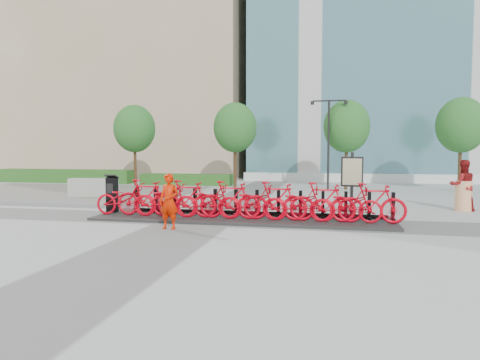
% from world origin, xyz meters
% --- Properties ---
extents(ground, '(120.00, 120.00, 0.00)m').
position_xyz_m(ground, '(0.00, 0.00, 0.00)').
color(ground, '#A6A6A6').
extents(tan_building, '(26.00, 16.00, 30.00)m').
position_xyz_m(tan_building, '(-16.00, 26.00, 15.00)').
color(tan_building, tan).
rests_on(tan_building, ground).
extents(glass_building, '(32.00, 16.00, 24.00)m').
position_xyz_m(glass_building, '(14.00, 26.00, 12.00)').
color(glass_building, '#3E6A86').
rests_on(glass_building, ground).
extents(gravel_patch, '(14.00, 14.00, 0.00)m').
position_xyz_m(gravel_patch, '(-10.00, 7.00, 0.01)').
color(gravel_patch, slate).
rests_on(gravel_patch, ground).
extents(hedge_a, '(10.00, 1.40, 0.90)m').
position_xyz_m(hedge_a, '(-14.00, 13.50, 0.45)').
color(hedge_a, '#213E18').
rests_on(hedge_a, ground).
extents(hedge_b, '(6.00, 1.20, 0.70)m').
position_xyz_m(hedge_b, '(-5.00, 13.20, 0.35)').
color(hedge_b, '#213E18').
rests_on(hedge_b, ground).
extents(tree_0, '(2.60, 2.60, 5.10)m').
position_xyz_m(tree_0, '(-8.00, 12.00, 3.59)').
color(tree_0, brown).
rests_on(tree_0, ground).
extents(tree_1, '(2.60, 2.60, 5.10)m').
position_xyz_m(tree_1, '(-1.50, 12.00, 3.59)').
color(tree_1, brown).
rests_on(tree_1, ground).
extents(tree_2, '(2.60, 2.60, 5.10)m').
position_xyz_m(tree_2, '(5.00, 12.00, 3.59)').
color(tree_2, brown).
rests_on(tree_2, ground).
extents(tree_3, '(2.60, 2.60, 5.10)m').
position_xyz_m(tree_3, '(11.00, 12.00, 3.59)').
color(tree_3, brown).
rests_on(tree_3, ground).
extents(streetlamp, '(2.00, 0.20, 5.00)m').
position_xyz_m(streetlamp, '(4.00, 11.00, 3.13)').
color(streetlamp, black).
rests_on(streetlamp, ground).
extents(dock_pad, '(9.60, 2.40, 0.08)m').
position_xyz_m(dock_pad, '(1.30, 0.30, 0.04)').
color(dock_pad, '#282828').
rests_on(dock_pad, ground).
extents(dock_rail_posts, '(8.74, 0.50, 0.85)m').
position_xyz_m(dock_rail_posts, '(1.72, 0.77, 0.51)').
color(dock_rail_posts, black).
rests_on(dock_rail_posts, dock_pad).
extents(bike_0, '(2.05, 0.72, 1.08)m').
position_xyz_m(bike_0, '(-2.60, -0.05, 0.62)').
color(bike_0, '#C80011').
rests_on(bike_0, dock_pad).
extents(bike_1, '(1.99, 0.56, 1.20)m').
position_xyz_m(bike_1, '(-1.88, -0.05, 0.68)').
color(bike_1, '#C80011').
rests_on(bike_1, dock_pad).
extents(bike_2, '(2.05, 0.72, 1.08)m').
position_xyz_m(bike_2, '(-1.16, -0.05, 0.62)').
color(bike_2, '#C80011').
rests_on(bike_2, dock_pad).
extents(bike_3, '(1.99, 0.56, 1.20)m').
position_xyz_m(bike_3, '(-0.44, -0.05, 0.68)').
color(bike_3, '#C80011').
rests_on(bike_3, dock_pad).
extents(bike_4, '(2.05, 0.72, 1.08)m').
position_xyz_m(bike_4, '(0.28, -0.05, 0.62)').
color(bike_4, '#C80011').
rests_on(bike_4, dock_pad).
extents(bike_5, '(1.99, 0.56, 1.20)m').
position_xyz_m(bike_5, '(1.00, -0.05, 0.68)').
color(bike_5, '#C80011').
rests_on(bike_5, dock_pad).
extents(bike_6, '(2.05, 0.72, 1.08)m').
position_xyz_m(bike_6, '(1.72, -0.05, 0.62)').
color(bike_6, '#C80011').
rests_on(bike_6, dock_pad).
extents(bike_7, '(1.99, 0.56, 1.20)m').
position_xyz_m(bike_7, '(2.44, -0.05, 0.68)').
color(bike_7, '#C80011').
rests_on(bike_7, dock_pad).
extents(bike_8, '(2.05, 0.72, 1.08)m').
position_xyz_m(bike_8, '(3.16, -0.05, 0.62)').
color(bike_8, '#C80011').
rests_on(bike_8, dock_pad).
extents(bike_9, '(1.99, 0.56, 1.20)m').
position_xyz_m(bike_9, '(3.88, -0.05, 0.68)').
color(bike_9, '#C80011').
rests_on(bike_9, dock_pad).
extents(bike_10, '(2.05, 0.72, 1.08)m').
position_xyz_m(bike_10, '(4.60, -0.05, 0.62)').
color(bike_10, '#C80011').
rests_on(bike_10, dock_pad).
extents(bike_11, '(1.99, 0.56, 1.20)m').
position_xyz_m(bike_11, '(5.32, -0.05, 0.68)').
color(bike_11, '#C80011').
rests_on(bike_11, dock_pad).
extents(kiosk, '(0.42, 0.36, 1.33)m').
position_xyz_m(kiosk, '(-3.38, 0.51, 0.72)').
color(kiosk, black).
rests_on(kiosk, dock_pad).
extents(worker_red, '(0.61, 0.44, 1.59)m').
position_xyz_m(worker_red, '(-0.38, -1.75, 0.80)').
color(worker_red, red).
rests_on(worker_red, ground).
extents(pedestrian, '(0.96, 0.77, 1.89)m').
position_xyz_m(pedestrian, '(8.91, 3.96, 0.95)').
color(pedestrian, maroon).
rests_on(pedestrian, ground).
extents(construction_barrel, '(0.67, 0.67, 1.12)m').
position_xyz_m(construction_barrel, '(8.94, 3.92, 0.56)').
color(construction_barrel, orange).
rests_on(construction_barrel, ground).
extents(jersey_barrier, '(2.36, 1.20, 0.88)m').
position_xyz_m(jersey_barrier, '(-7.12, 5.60, 0.44)').
color(jersey_barrier, '#B3B2AD').
rests_on(jersey_barrier, ground).
extents(map_sign, '(0.72, 0.27, 2.18)m').
position_xyz_m(map_sign, '(4.81, 1.40, 1.44)').
color(map_sign, black).
rests_on(map_sign, ground).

